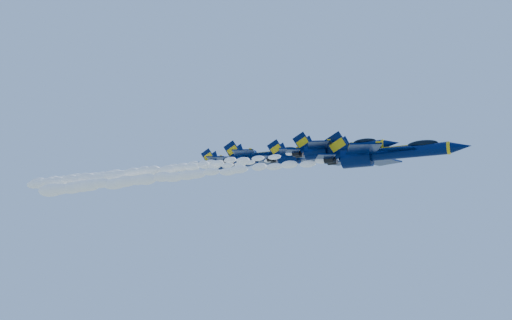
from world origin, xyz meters
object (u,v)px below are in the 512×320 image
at_px(jet_third, 307,155).
at_px(jet_fifth, 233,162).
at_px(jet_fourth, 263,156).
at_px(jet_lead, 385,153).
at_px(jet_second, 337,149).

bearing_deg(jet_third, jet_fifth, 145.82).
distance_m(jet_third, jet_fourth, 15.67).
bearing_deg(jet_lead, jet_fourth, 144.11).
height_order(jet_second, jet_fifth, jet_fifth).
relative_size(jet_lead, jet_fifth, 1.06).
distance_m(jet_lead, jet_fourth, 35.00).
height_order(jet_lead, jet_fifth, jet_fifth).
height_order(jet_lead, jet_fourth, jet_fourth).
distance_m(jet_fourth, jet_fifth, 12.68).
bearing_deg(jet_fifth, jet_fourth, -32.62).
bearing_deg(jet_lead, jet_third, 143.75).
height_order(jet_fourth, jet_fifth, jet_fifth).
bearing_deg(jet_third, jet_second, -48.51).
bearing_deg(jet_second, jet_third, 131.49).
bearing_deg(jet_fourth, jet_third, -35.46).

